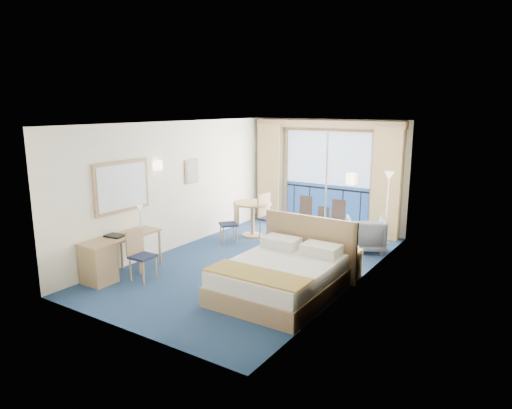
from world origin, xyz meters
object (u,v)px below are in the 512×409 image
(round_table, at_px, (252,210))
(table_chair_b, at_px, (232,221))
(nightstand, at_px, (349,263))
(armchair, at_px, (365,234))
(bed, at_px, (282,276))
(floor_lamp, at_px, (388,190))
(desk, at_px, (104,259))
(desk_chair, at_px, (139,252))
(table_chair_a, at_px, (268,214))

(round_table, distance_m, table_chair_b, 0.70)
(nightstand, height_order, armchair, armchair)
(bed, bearing_deg, floor_lamp, 81.46)
(bed, height_order, nightstand, bed)
(floor_lamp, xyz_separation_m, round_table, (-2.84, -1.07, -0.62))
(desk, xyz_separation_m, round_table, (0.61, 3.79, 0.21))
(round_table, bearing_deg, bed, -48.63)
(nightstand, distance_m, armchair, 1.69)
(armchair, distance_m, floor_lamp, 1.13)
(nightstand, height_order, desk_chair, desk_chair)
(nightstand, height_order, table_chair_a, table_chair_a)
(table_chair_b, bearing_deg, armchair, 62.32)
(armchair, relative_size, floor_lamp, 0.48)
(round_table, distance_m, table_chair_a, 0.47)
(table_chair_a, bearing_deg, floor_lamp, -59.97)
(armchair, bearing_deg, round_table, -19.16)
(round_table, bearing_deg, floor_lamp, 20.58)
(armchair, distance_m, table_chair_a, 2.21)
(nightstand, relative_size, round_table, 0.57)
(nightstand, relative_size, desk, 0.33)
(desk_chair, bearing_deg, bed, -73.59)
(nightstand, xyz_separation_m, desk_chair, (-3.06, -2.10, 0.25))
(desk_chair, bearing_deg, floor_lamp, -35.23)
(floor_lamp, distance_m, desk, 6.01)
(desk, height_order, round_table, round_table)
(bed, relative_size, floor_lamp, 1.30)
(desk_chair, distance_m, table_chair_b, 2.70)
(armchair, distance_m, desk_chair, 4.67)
(table_chair_b, bearing_deg, nightstand, 29.63)
(bed, xyz_separation_m, armchair, (0.33, 2.98, 0.04))
(floor_lamp, bearing_deg, bed, -98.54)
(armchair, xyz_separation_m, round_table, (-2.62, -0.38, 0.26))
(nightstand, bearing_deg, bed, -115.09)
(desk_chair, relative_size, table_chair_b, 1.01)
(nightstand, bearing_deg, round_table, 156.20)
(floor_lamp, distance_m, table_chair_b, 3.49)
(floor_lamp, height_order, round_table, floor_lamp)
(desk_chair, bearing_deg, desk, 130.17)
(bed, distance_m, desk_chair, 2.57)
(desk, bearing_deg, table_chair_b, 80.62)
(round_table, relative_size, table_chair_b, 1.02)
(armchair, height_order, desk_chair, desk_chair)
(nightstand, distance_m, round_table, 3.20)
(armchair, relative_size, table_chair_b, 0.89)
(floor_lamp, bearing_deg, nightstand, -88.38)
(armchair, relative_size, table_chair_a, 0.74)
(table_chair_b, bearing_deg, floor_lamp, 71.74)
(armchair, bearing_deg, floor_lamp, -135.33)
(round_table, bearing_deg, table_chair_b, -97.73)
(floor_lamp, bearing_deg, table_chair_a, -154.62)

